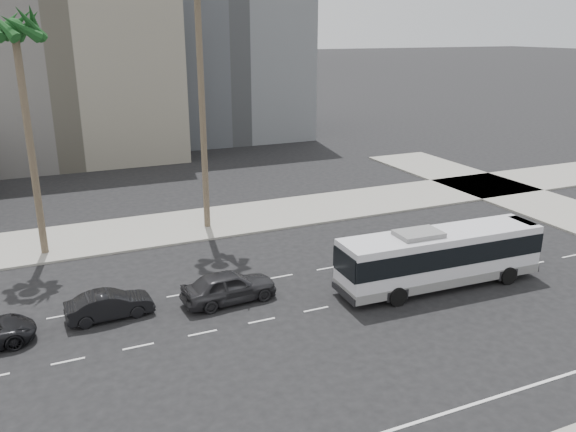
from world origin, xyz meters
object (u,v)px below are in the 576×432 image
car_b (110,305)px  car_a (229,286)px  palm_mid (15,33)px  city_bus (440,256)px

car_b → car_a: bearing=-99.5°
car_a → palm_mid: 18.87m
palm_mid → car_a: bearing=-52.1°
palm_mid → car_b: bearing=-75.7°
car_a → car_b: (-5.99, 0.67, -0.16)m
car_a → palm_mid: bearing=34.2°
city_bus → car_a: 11.71m
car_b → palm_mid: palm_mid is taller
car_b → city_bus: bearing=-104.6°
car_a → car_b: bearing=79.9°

